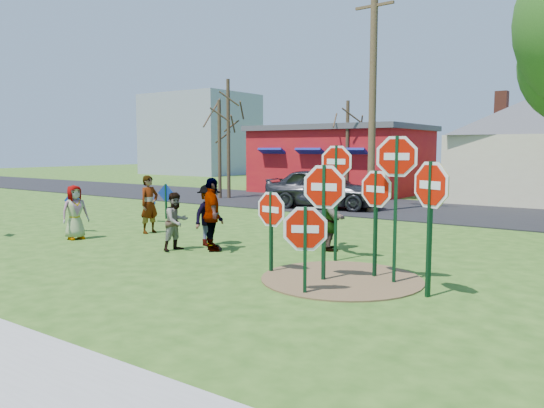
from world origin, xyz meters
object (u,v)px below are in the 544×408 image
Objects in this scene: stop_sign_b at (336,173)px; stop_sign_d at (376,197)px; person_a at (75,212)px; suv at (323,188)px; utility_pole at (373,91)px; stop_sign_a at (271,215)px; stop_sign_c at (396,175)px; person_b at (149,204)px.

stop_sign_b reaches higher than stop_sign_d.
suv reaches higher than person_a.
utility_pole is at bearing -8.93° from person_a.
suv is (-4.96, 10.88, -0.32)m from stop_sign_a.
stop_sign_c is 0.32× the size of utility_pole.
stop_sign_b is (0.55, 1.80, 0.82)m from stop_sign_a.
suv is (-5.51, 9.07, -1.14)m from stop_sign_b.
utility_pole is at bearing 103.98° from stop_sign_c.
stop_sign_b is at bearing 79.34° from stop_sign_a.
stop_sign_d is at bearing 29.13° from stop_sign_a.
suv is (-6.93, 10.05, -0.73)m from stop_sign_d.
stop_sign_a reaches higher than person_a.
utility_pole reaches higher than person_a.
stop_sign_c is 0.72m from stop_sign_d.
person_a is (-8.89, -0.73, -0.85)m from stop_sign_d.
person_b is 8.86m from suv.
person_a is 12.17m from utility_pole.
stop_sign_d is at bearing 143.02° from stop_sign_c.
stop_sign_c is at bearing -97.58° from person_b.
utility_pole is (2.27, -0.14, 3.97)m from suv.
stop_sign_a is at bearing -179.19° from stop_sign_c.
person_b is (-6.04, 2.08, -0.33)m from stop_sign_a.
stop_sign_b is at bearing -64.35° from person_a.
stop_sign_b reaches higher than person_b.
stop_sign_c is at bearing -153.98° from suv.
stop_sign_c reaches higher than person_b.
stop_sign_a is 2.17m from stop_sign_d.
stop_sign_b is 1.77m from stop_sign_d.
suv is at bearing 112.90° from stop_sign_c.
stop_sign_c reaches higher than stop_sign_b.
stop_sign_d is (1.96, 0.83, 0.41)m from stop_sign_a.
stop_sign_b is at bearing -158.60° from suv.
person_a is (-9.40, -0.51, -1.32)m from stop_sign_c.
person_b reaches higher than person_a.
stop_sign_c reaches higher than suv.
stop_sign_c is at bearing 20.03° from stop_sign_a.
stop_sign_c is at bearing -9.73° from stop_sign_d.
person_b is (-8.51, 1.48, -1.21)m from stop_sign_c.
stop_sign_a is at bearing -77.99° from person_a.
suv is (-7.43, 10.27, -1.20)m from stop_sign_c.
suv is (1.08, 8.79, 0.01)m from person_b.
person_b is at bearing -174.63° from stop_sign_d.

